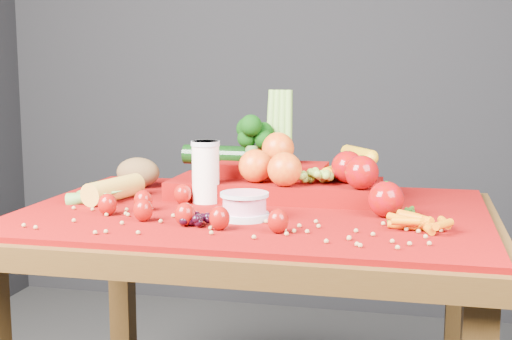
% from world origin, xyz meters
% --- Properties ---
extents(table, '(1.10, 0.80, 0.75)m').
position_xyz_m(table, '(0.00, 0.00, 0.66)').
color(table, '#3D250D').
rests_on(table, ground).
extents(red_cloth, '(1.05, 0.75, 0.01)m').
position_xyz_m(red_cloth, '(0.00, 0.00, 0.76)').
color(red_cloth, '#730603').
rests_on(red_cloth, table).
extents(milk_glass, '(0.07, 0.07, 0.15)m').
position_xyz_m(milk_glass, '(-0.13, 0.05, 0.84)').
color(milk_glass, white).
rests_on(milk_glass, red_cloth).
extents(yogurt_bowl, '(0.11, 0.11, 0.06)m').
position_xyz_m(yogurt_bowl, '(0.00, -0.11, 0.79)').
color(yogurt_bowl, silver).
rests_on(yogurt_bowl, red_cloth).
extents(strawberry_scatter, '(0.44, 0.28, 0.05)m').
position_xyz_m(strawberry_scatter, '(-0.13, -0.15, 0.79)').
color(strawberry_scatter, '#8C0804').
rests_on(strawberry_scatter, red_cloth).
extents(dark_grape_cluster, '(0.06, 0.05, 0.03)m').
position_xyz_m(dark_grape_cluster, '(-0.08, -0.20, 0.78)').
color(dark_grape_cluster, black).
rests_on(dark_grape_cluster, red_cloth).
extents(soybean_scatter, '(0.84, 0.24, 0.01)m').
position_xyz_m(soybean_scatter, '(0.00, -0.20, 0.77)').
color(soybean_scatter, '#AC814A').
rests_on(soybean_scatter, red_cloth).
extents(corn_ear, '(0.22, 0.25, 0.06)m').
position_xyz_m(corn_ear, '(-0.37, -0.01, 0.78)').
color(corn_ear, gold).
rests_on(corn_ear, red_cloth).
extents(potato, '(0.12, 0.09, 0.08)m').
position_xyz_m(potato, '(-0.37, 0.21, 0.80)').
color(potato, brown).
rests_on(potato, red_cloth).
extents(baby_carrot_pile, '(0.18, 0.17, 0.03)m').
position_xyz_m(baby_carrot_pile, '(0.38, -0.12, 0.78)').
color(baby_carrot_pile, '#D86907').
rests_on(baby_carrot_pile, red_cloth).
extents(green_bean_pile, '(0.14, 0.12, 0.01)m').
position_xyz_m(green_bean_pile, '(0.34, -0.01, 0.77)').
color(green_bean_pile, '#2C5B14').
rests_on(green_bean_pile, red_cloth).
extents(produce_mound, '(0.59, 0.37, 0.27)m').
position_xyz_m(produce_mound, '(0.05, 0.15, 0.82)').
color(produce_mound, '#730603').
rests_on(produce_mound, red_cloth).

